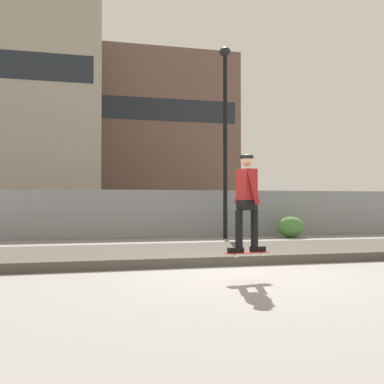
# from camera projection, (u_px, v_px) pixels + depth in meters

# --- Properties ---
(ground_plane) EXTENTS (120.00, 120.00, 0.00)m
(ground_plane) POSITION_uv_depth(u_px,v_px,m) (245.00, 276.00, 8.52)
(ground_plane) COLOR gray
(gravel_berm) EXTENTS (15.93, 3.53, 0.21)m
(gravel_berm) POSITION_uv_depth(u_px,v_px,m) (201.00, 253.00, 11.53)
(gravel_berm) COLOR #4C473F
(gravel_berm) RESTS_ON ground_plane
(skateboard) EXTENTS (0.82, 0.32, 0.07)m
(skateboard) POSITION_uv_depth(u_px,v_px,m) (247.00, 253.00, 8.03)
(skateboard) COLOR #B22D2D
(skater) EXTENTS (0.73, 0.61, 1.71)m
(skater) POSITION_uv_depth(u_px,v_px,m) (247.00, 197.00, 8.06)
(skater) COLOR black
(skater) RESTS_ON skateboard
(chain_fence) EXTENTS (24.26, 0.06, 1.85)m
(chain_fence) POSITION_uv_depth(u_px,v_px,m) (157.00, 214.00, 17.78)
(chain_fence) COLOR gray
(chain_fence) RESTS_ON ground_plane
(street_lamp) EXTENTS (0.44, 0.44, 7.27)m
(street_lamp) POSITION_uv_depth(u_px,v_px,m) (225.00, 120.00, 17.51)
(street_lamp) COLOR black
(street_lamp) RESTS_ON ground_plane
(parked_car_near) EXTENTS (4.40, 1.95, 1.66)m
(parked_car_near) POSITION_uv_depth(u_px,v_px,m) (45.00, 214.00, 20.27)
(parked_car_near) COLOR black
(parked_car_near) RESTS_ON ground_plane
(library_building) EXTENTS (18.40, 11.96, 21.57)m
(library_building) POSITION_uv_depth(u_px,v_px,m) (3.00, 107.00, 45.49)
(library_building) COLOR #9E9384
(library_building) RESTS_ON ground_plane
(office_block) EXTENTS (18.62, 11.75, 18.90)m
(office_block) POSITION_uv_depth(u_px,v_px,m) (153.00, 137.00, 57.04)
(office_block) COLOR brown
(office_block) RESTS_ON ground_plane
(shrub_left) EXTENTS (1.05, 0.86, 0.81)m
(shrub_left) POSITION_uv_depth(u_px,v_px,m) (291.00, 227.00, 17.95)
(shrub_left) COLOR #477F38
(shrub_left) RESTS_ON ground_plane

